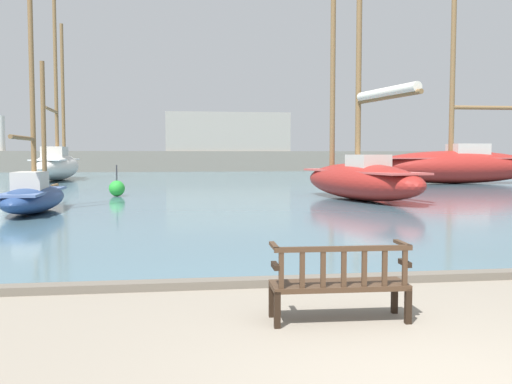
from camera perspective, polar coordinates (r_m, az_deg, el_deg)
name	(u,v)px	position (r m, az deg, el deg)	size (l,w,h in m)	color
harbor_water	(201,177)	(48.53, -5.50, 1.47)	(100.00, 80.00, 0.08)	slate
quay_edge_kerb	(324,280)	(8.79, 6.80, -8.73)	(40.00, 0.30, 0.12)	#675F54
park_bench	(340,282)	(6.83, 8.35, -8.86)	(1.62, 0.57, 0.92)	black
sailboat_far_starboard	(455,164)	(39.36, 19.32, 2.65)	(11.71, 3.50, 15.44)	maroon
sailboat_outer_port	(57,163)	(44.71, -19.28, 2.71)	(3.15, 12.08, 14.90)	silver
sailboat_distant_harbor	(360,175)	(24.11, 10.39, 1.73)	(3.95, 8.85, 12.68)	maroon
sailboat_nearest_starboard	(34,194)	(20.00, -21.35, -0.18)	(1.65, 6.43, 6.89)	navy
channel_buoy	(117,188)	(26.47, -13.74, 0.36)	(0.71, 0.71, 1.41)	green
far_breakwater	(202,153)	(64.53, -5.41, 3.87)	(58.00, 2.40, 6.72)	slate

